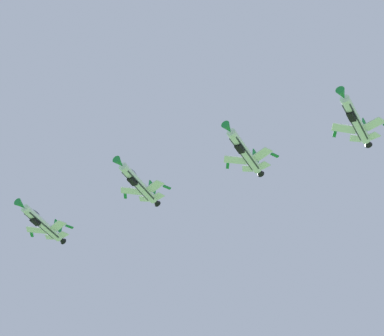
# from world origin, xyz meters

# --- Properties ---
(fighter_jet_left_wing) EXTENTS (10.25, 15.80, 4.38)m
(fighter_jet_left_wing) POSITION_xyz_m (-1.10, 106.73, 93.43)
(fighter_jet_left_wing) COLOR silver
(fighter_jet_right_wing) EXTENTS (10.36, 15.80, 4.38)m
(fighter_jet_right_wing) POSITION_xyz_m (-21.31, 111.49, 94.09)
(fighter_jet_right_wing) COLOR silver
(fighter_jet_left_outer) EXTENTS (10.35, 15.80, 4.38)m
(fighter_jet_left_outer) POSITION_xyz_m (-43.07, 117.23, 94.85)
(fighter_jet_left_outer) COLOR silver
(fighter_jet_right_outer) EXTENTS (10.36, 15.80, 4.38)m
(fighter_jet_right_outer) POSITION_xyz_m (-64.91, 123.04, 92.90)
(fighter_jet_right_outer) COLOR silver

